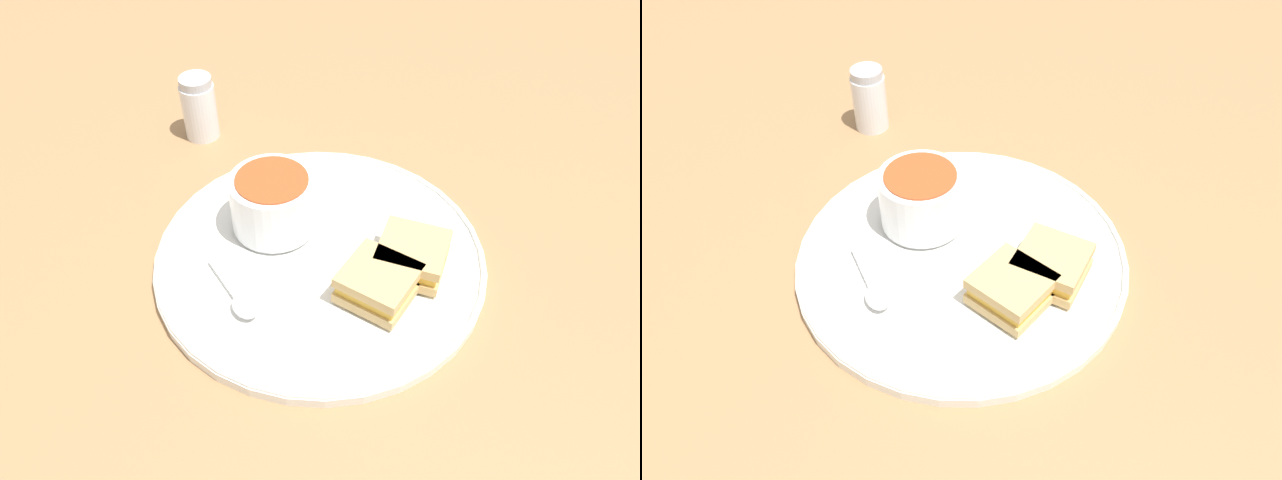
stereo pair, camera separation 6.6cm
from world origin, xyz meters
TOP-DOWN VIEW (x-y plane):
  - ground_plane at (0.00, 0.00)m, footprint 2.40×2.40m
  - plate at (0.00, 0.00)m, footprint 0.36×0.36m
  - soup_bowl at (-0.06, -0.03)m, footprint 0.09×0.09m
  - spoon at (0.04, -0.10)m, footprint 0.10×0.03m
  - sandwich_half_near at (0.08, 0.03)m, footprint 0.09×0.09m
  - sandwich_half_far at (0.06, 0.08)m, footprint 0.10×0.10m
  - salt_shaker at (-0.28, -0.05)m, footprint 0.05×0.05m

SIDE VIEW (x-z plane):
  - ground_plane at x=0.00m, z-range 0.00..0.00m
  - plate at x=0.00m, z-range 0.00..0.02m
  - spoon at x=0.04m, z-range 0.02..0.02m
  - sandwich_half_near at x=0.08m, z-range 0.02..0.05m
  - sandwich_half_far at x=0.06m, z-range 0.02..0.05m
  - salt_shaker at x=-0.28m, z-range 0.00..0.09m
  - soup_bowl at x=-0.06m, z-range 0.02..0.08m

